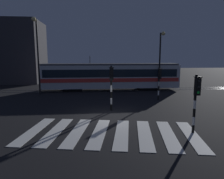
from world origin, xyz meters
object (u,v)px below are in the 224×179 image
traffic_light_median_centre (111,81)px  traffic_light_corner_far_right (159,79)px  street_lamp_trackside_left (37,48)px  street_lamp_trackside_right (161,54)px  tram (111,76)px  traffic_light_corner_near_right (196,95)px

traffic_light_median_centre → traffic_light_corner_far_right: 5.95m
street_lamp_trackside_left → street_lamp_trackside_right: (13.44, 0.85, -0.62)m
traffic_light_corner_far_right → street_lamp_trackside_right: size_ratio=0.45×
traffic_light_median_centre → traffic_light_corner_far_right: traffic_light_median_centre is taller
traffic_light_median_centre → tram: 9.86m
street_lamp_trackside_left → tram: street_lamp_trackside_left is taller
traffic_light_median_centre → traffic_light_corner_far_right: (4.82, 3.49, -0.21)m
traffic_light_corner_near_right → street_lamp_trackside_right: bearing=79.4°
tram → traffic_light_corner_near_right: bearing=-78.1°
traffic_light_corner_far_right → street_lamp_trackside_left: bearing=162.9°
traffic_light_corner_far_right → traffic_light_corner_near_right: bearing=-95.9°
traffic_light_corner_near_right → street_lamp_trackside_left: size_ratio=0.40×
street_lamp_trackside_left → traffic_light_median_centre: bearing=-45.3°
traffic_light_median_centre → tram: (0.81, 9.81, -0.48)m
traffic_light_corner_near_right → tram: bearing=101.9°
street_lamp_trackside_right → traffic_light_corner_far_right: bearing=-109.2°
traffic_light_corner_near_right → traffic_light_corner_far_right: 8.63m
traffic_light_corner_near_right → street_lamp_trackside_left: (-10.99, 12.23, 2.88)m
traffic_light_corner_near_right → traffic_light_median_centre: 6.44m
traffic_light_corner_near_right → traffic_light_median_centre: bearing=127.7°
traffic_light_corner_near_right → traffic_light_median_centre: (-3.93, 5.09, 0.16)m
street_lamp_trackside_left → tram: 8.90m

